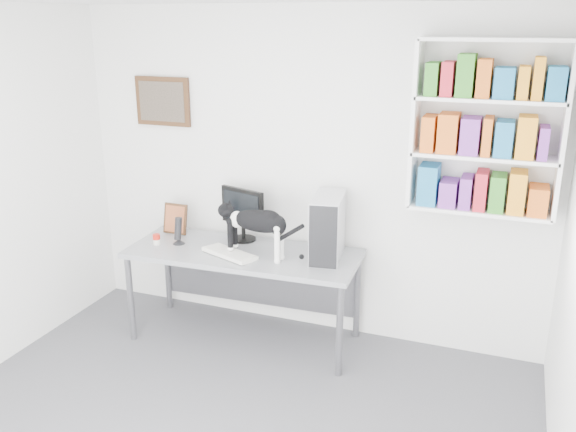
{
  "coord_description": "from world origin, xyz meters",
  "views": [
    {
      "loc": [
        1.6,
        -2.62,
        2.58
      ],
      "look_at": [
        0.03,
        1.53,
        1.14
      ],
      "focal_mm": 38.0,
      "sensor_mm": 36.0,
      "label": 1
    }
  ],
  "objects_px": {
    "keyboard": "(230,253)",
    "leaning_print": "(175,218)",
    "monitor": "(243,214)",
    "cat": "(257,233)",
    "desk": "(244,295)",
    "pc_tower": "(328,227)",
    "bookshelf": "(487,128)",
    "speaker": "(178,230)",
    "soup_can": "(157,239)"
  },
  "relations": [
    {
      "from": "keyboard",
      "to": "leaning_print",
      "type": "distance_m",
      "value": 0.75
    },
    {
      "from": "monitor",
      "to": "pc_tower",
      "type": "relative_size",
      "value": 0.93
    },
    {
      "from": "monitor",
      "to": "cat",
      "type": "distance_m",
      "value": 0.42
    },
    {
      "from": "pc_tower",
      "to": "cat",
      "type": "xyz_separation_m",
      "value": [
        -0.51,
        -0.21,
        -0.05
      ]
    },
    {
      "from": "desk",
      "to": "keyboard",
      "type": "xyz_separation_m",
      "value": [
        -0.06,
        -0.12,
        0.41
      ]
    },
    {
      "from": "desk",
      "to": "keyboard",
      "type": "height_order",
      "value": "keyboard"
    },
    {
      "from": "bookshelf",
      "to": "leaning_print",
      "type": "xyz_separation_m",
      "value": [
        -2.51,
        -0.1,
        -0.93
      ]
    },
    {
      "from": "keyboard",
      "to": "bookshelf",
      "type": "bearing_deg",
      "value": 34.02
    },
    {
      "from": "monitor",
      "to": "cat",
      "type": "relative_size",
      "value": 0.7
    },
    {
      "from": "keyboard",
      "to": "soup_can",
      "type": "relative_size",
      "value": 5.24
    },
    {
      "from": "bookshelf",
      "to": "soup_can",
      "type": "xyz_separation_m",
      "value": [
        -2.51,
        -0.4,
        -1.02
      ]
    },
    {
      "from": "monitor",
      "to": "cat",
      "type": "height_order",
      "value": "monitor"
    },
    {
      "from": "speaker",
      "to": "keyboard",
      "type": "bearing_deg",
      "value": 6.03
    },
    {
      "from": "desk",
      "to": "leaning_print",
      "type": "relative_size",
      "value": 6.85
    },
    {
      "from": "keyboard",
      "to": "soup_can",
      "type": "xyz_separation_m",
      "value": [
        -0.68,
        0.01,
        0.03
      ]
    },
    {
      "from": "monitor",
      "to": "speaker",
      "type": "xyz_separation_m",
      "value": [
        -0.47,
        -0.27,
        -0.11
      ]
    },
    {
      "from": "cat",
      "to": "speaker",
      "type": "bearing_deg",
      "value": 179.44
    },
    {
      "from": "monitor",
      "to": "soup_can",
      "type": "relative_size",
      "value": 5.16
    },
    {
      "from": "monitor",
      "to": "soup_can",
      "type": "xyz_separation_m",
      "value": [
        -0.63,
        -0.35,
        -0.19
      ]
    },
    {
      "from": "bookshelf",
      "to": "soup_can",
      "type": "relative_size",
      "value": 13.81
    },
    {
      "from": "cat",
      "to": "leaning_print",
      "type": "bearing_deg",
      "value": 166.27
    },
    {
      "from": "speaker",
      "to": "bookshelf",
      "type": "bearing_deg",
      "value": 23.77
    },
    {
      "from": "keyboard",
      "to": "cat",
      "type": "distance_m",
      "value": 0.3
    },
    {
      "from": "pc_tower",
      "to": "soup_can",
      "type": "distance_m",
      "value": 1.45
    },
    {
      "from": "speaker",
      "to": "leaning_print",
      "type": "height_order",
      "value": "leaning_print"
    },
    {
      "from": "speaker",
      "to": "pc_tower",
      "type": "bearing_deg",
      "value": 23.3
    },
    {
      "from": "keyboard",
      "to": "pc_tower",
      "type": "relative_size",
      "value": 0.94
    },
    {
      "from": "monitor",
      "to": "pc_tower",
      "type": "bearing_deg",
      "value": 8.05
    },
    {
      "from": "pc_tower",
      "to": "speaker",
      "type": "distance_m",
      "value": 1.27
    },
    {
      "from": "desk",
      "to": "pc_tower",
      "type": "relative_size",
      "value": 3.77
    },
    {
      "from": "bookshelf",
      "to": "leaning_print",
      "type": "relative_size",
      "value": 4.51
    },
    {
      "from": "desk",
      "to": "pc_tower",
      "type": "height_order",
      "value": "pc_tower"
    },
    {
      "from": "monitor",
      "to": "pc_tower",
      "type": "xyz_separation_m",
      "value": [
        0.78,
        -0.11,
        0.02
      ]
    },
    {
      "from": "keyboard",
      "to": "leaning_print",
      "type": "bearing_deg",
      "value": 176.28
    },
    {
      "from": "monitor",
      "to": "cat",
      "type": "bearing_deg",
      "value": -33.91
    },
    {
      "from": "bookshelf",
      "to": "leaning_print",
      "type": "distance_m",
      "value": 2.68
    },
    {
      "from": "pc_tower",
      "to": "speaker",
      "type": "relative_size",
      "value": 2.09
    },
    {
      "from": "speaker",
      "to": "leaning_print",
      "type": "xyz_separation_m",
      "value": [
        -0.16,
        0.23,
        0.02
      ]
    },
    {
      "from": "keyboard",
      "to": "leaning_print",
      "type": "xyz_separation_m",
      "value": [
        -0.67,
        0.32,
        0.12
      ]
    },
    {
      "from": "keyboard",
      "to": "cat",
      "type": "xyz_separation_m",
      "value": [
        0.23,
        0.04,
        0.19
      ]
    },
    {
      "from": "desk",
      "to": "leaning_print",
      "type": "xyz_separation_m",
      "value": [
        -0.74,
        0.19,
        0.53
      ]
    },
    {
      "from": "monitor",
      "to": "desk",
      "type": "bearing_deg",
      "value": -50.12
    },
    {
      "from": "speaker",
      "to": "leaning_print",
      "type": "relative_size",
      "value": 0.87
    },
    {
      "from": "keyboard",
      "to": "speaker",
      "type": "relative_size",
      "value": 1.97
    },
    {
      "from": "speaker",
      "to": "cat",
      "type": "height_order",
      "value": "cat"
    },
    {
      "from": "desk",
      "to": "leaning_print",
      "type": "bearing_deg",
      "value": 162.94
    },
    {
      "from": "desk",
      "to": "leaning_print",
      "type": "distance_m",
      "value": 0.93
    },
    {
      "from": "bookshelf",
      "to": "speaker",
      "type": "distance_m",
      "value": 2.55
    },
    {
      "from": "speaker",
      "to": "desk",
      "type": "bearing_deg",
      "value": 19.41
    },
    {
      "from": "bookshelf",
      "to": "keyboard",
      "type": "height_order",
      "value": "bookshelf"
    }
  ]
}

